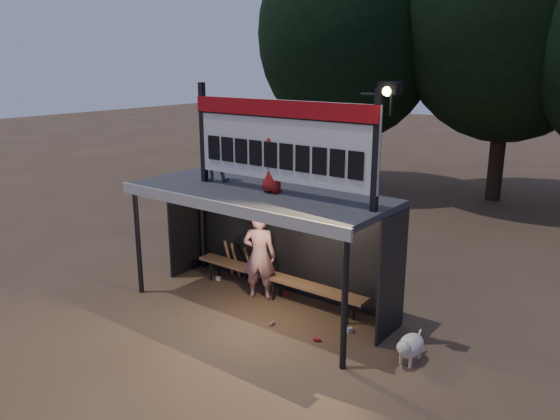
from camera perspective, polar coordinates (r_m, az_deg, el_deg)
The scene contains 12 objects.
ground at distance 10.73m, azimuth -2.18°, elevation -10.12°, with size 80.00×80.00×0.00m, color brown.
player at distance 10.79m, azimuth -2.17°, elevation -4.76°, with size 0.66×0.43×1.81m, color silver.
child_a at distance 10.78m, azimuth -6.73°, elevation 6.21°, with size 0.58×0.45×1.20m, color slate.
child_b at distance 9.72m, azimuth -0.82°, elevation 4.80°, with size 0.50×0.32×1.02m, color #A61919.
dugout_shelter at distance 10.26m, azimuth -1.42°, elevation -0.30°, with size 5.10×2.08×2.32m.
scoreboard_assembly at distance 9.43m, azimuth 0.24°, elevation 7.51°, with size 4.10×0.27×1.99m.
bench at distance 10.94m, azimuth -0.36°, elevation -7.10°, with size 4.00×0.35×0.48m.
tree_left at distance 20.24m, azimuth 7.27°, elevation 17.73°, with size 6.46×6.46×9.27m.
tree_mid at distance 19.73m, azimuth 23.10°, elevation 18.66°, with size 7.22×7.22×10.36m.
dog at distance 9.05m, azimuth 13.42°, elevation -13.66°, with size 0.36×0.81×0.49m.
bats at distance 11.87m, azimuth -4.29°, elevation -5.34°, with size 0.68×0.35×0.84m.
litter at distance 10.51m, azimuth 0.51°, elevation -10.43°, with size 3.59×1.32×0.08m.
Camera 1 is at (6.16, -7.48, 4.59)m, focal length 35.00 mm.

